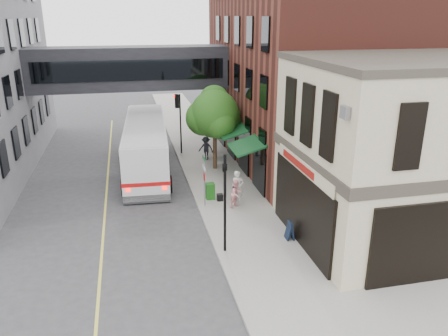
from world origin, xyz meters
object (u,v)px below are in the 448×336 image
bus (146,144)px  pedestrian_a (238,187)px  newspaper_box (210,191)px  pedestrian_c (206,148)px  pedestrian_b (236,194)px  sandwich_board (290,230)px

bus → pedestrian_a: bus is taller
pedestrian_a → newspaper_box: size_ratio=2.01×
bus → pedestrian_c: bus is taller
newspaper_box → pedestrian_b: bearing=-53.6°
bus → pedestrian_a: 8.67m
pedestrian_b → sandwich_board: size_ratio=1.76×
pedestrian_b → newspaper_box: 1.85m
pedestrian_a → sandwich_board: pedestrian_a is taller
bus → pedestrian_c: bearing=10.2°
bus → pedestrian_c: (4.28, 0.77, -0.83)m
pedestrian_a → pedestrian_c: pedestrian_a is taller
pedestrian_a → sandwich_board: size_ratio=2.16×
pedestrian_b → newspaper_box: size_ratio=1.64×
pedestrian_b → newspaper_box: (-1.18, 1.39, -0.30)m
bus → sandwich_board: 13.30m
pedestrian_c → newspaper_box: pedestrian_c is taller
pedestrian_c → sandwich_board: 12.72m
bus → sandwich_board: bus is taller
pedestrian_a → bus: bearing=119.8°
pedestrian_a → pedestrian_b: pedestrian_a is taller
newspaper_box → bus: bearing=112.8°
pedestrian_a → pedestrian_b: 0.49m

